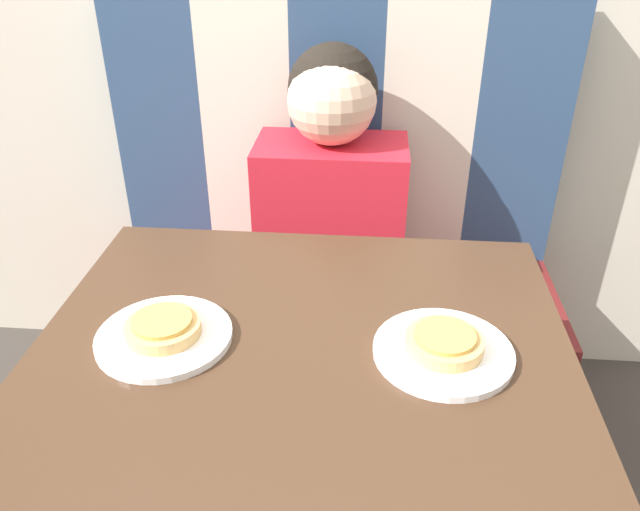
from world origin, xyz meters
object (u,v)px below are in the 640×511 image
Objects in this scene: person at (331,174)px; plate_right at (443,352)px; plate_left at (164,336)px; pizza_left at (163,327)px; pizza_right at (444,342)px.

person is 2.90× the size of plate_right.
plate_right is (0.43, 0.00, 0.00)m from plate_left.
plate_right is 0.43m from pizza_left.
pizza_right is (0.22, -0.65, 0.01)m from person.
person is 2.90× the size of plate_left.
pizza_left is (0.00, 0.00, 0.02)m from plate_left.
plate_left is 0.43m from plate_right.
plate_left is 1.79× the size of pizza_right.
person is at bearing 108.24° from pizza_right.
person is 0.69m from pizza_right.
plate_right is 1.79× the size of pizza_left.
plate_right is at bearing -0.00° from pizza_left.
plate_right is (0.22, -0.65, -0.01)m from person.
person is 0.69m from plate_right.
plate_left is 0.02m from pizza_left.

